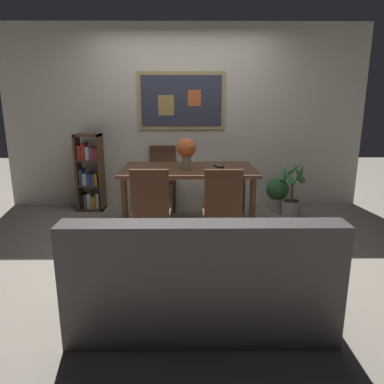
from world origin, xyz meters
The scene contains 12 objects.
ground_plane centered at (0.00, 0.00, 0.00)m, with size 12.00×12.00×0.00m, color gray.
wall_back_with_painting centered at (0.00, 1.52, 1.31)m, with size 5.20×0.14×2.60m.
dining_table centered at (0.06, 0.50, 0.66)m, with size 1.63×0.94×0.75m.
dining_chair_far_left centered at (-0.32, 1.32, 0.54)m, with size 0.40×0.41×0.91m.
dining_chair_near_left centered at (-0.33, -0.30, 0.54)m, with size 0.40×0.41×0.91m.
dining_chair_near_right centered at (0.41, -0.31, 0.54)m, with size 0.40×0.41×0.91m.
leather_couch centered at (0.14, -1.53, 0.31)m, with size 1.80×0.84×0.84m.
bookshelf centered at (-1.35, 1.25, 0.51)m, with size 0.36×0.28×1.10m.
potted_ivy centered at (1.33, 1.13, 0.27)m, with size 0.32×0.32×0.52m.
potted_palm centered at (1.44, 0.79, 0.32)m, with size 0.40×0.42×0.78m.
flower_vase centered at (0.04, 0.46, 0.98)m, with size 0.24×0.23×0.37m.
tv_remote centered at (0.44, 0.55, 0.76)m, with size 0.12×0.15×0.02m.
Camera 1 is at (0.06, -3.92, 1.59)m, focal length 34.25 mm.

